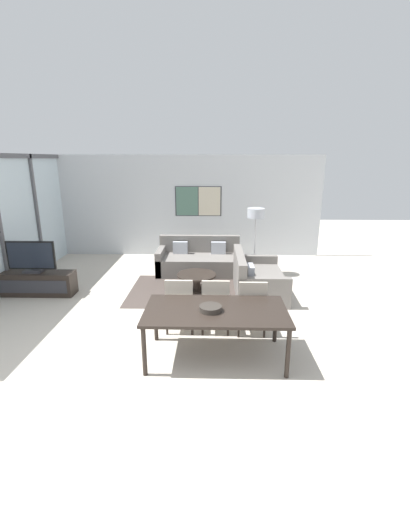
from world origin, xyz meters
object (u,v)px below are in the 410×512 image
(dining_chair_centre, at_px, (215,302))
(tv_console, at_px, (35,283))
(dining_chair_left, at_px, (180,302))
(floor_lamp, at_px, (256,217))
(sofa_side, at_px, (255,281))
(dining_chair_right, at_px, (252,304))
(sofa_main, at_px, (199,261))
(coffee_table, at_px, (197,278))
(fruit_bowl, at_px, (210,308))
(dining_table, at_px, (216,314))
(television, at_px, (31,257))

(dining_chair_centre, bearing_deg, tv_console, 157.94)
(dining_chair_left, bearing_deg, floor_lamp, 62.55)
(sofa_side, height_order, dining_chair_right, dining_chair_right)
(sofa_main, distance_m, coffee_table, 1.29)
(sofa_side, bearing_deg, coffee_table, 85.35)
(tv_console, distance_m, dining_chair_left, 3.46)
(fruit_bowl, bearing_deg, dining_chair_right, 48.85)
(dining_chair_centre, bearing_deg, sofa_side, 63.87)
(dining_table, relative_size, dining_chair_left, 2.11)
(television, distance_m, fruit_bowl, 4.26)
(dining_chair_centre, bearing_deg, dining_table, -90.00)
(dining_chair_left, xyz_separation_m, dining_chair_centre, (0.56, -0.01, 0.00))
(tv_console, height_order, dining_table, dining_table)
(sofa_side, height_order, dining_chair_left, dining_chair_left)
(sofa_main, relative_size, dining_chair_right, 2.18)
(dining_chair_centre, distance_m, dining_chair_right, 0.56)
(coffee_table, distance_m, dining_chair_left, 1.79)
(dining_chair_centre, xyz_separation_m, floor_lamp, (0.94, 2.90, 0.88))
(dining_chair_right, height_order, fruit_bowl, dining_chair_right)
(dining_chair_centre, relative_size, floor_lamp, 0.57)
(sofa_main, distance_m, dining_chair_left, 3.07)
(dining_chair_left, height_order, floor_lamp, floor_lamp)
(sofa_side, bearing_deg, fruit_bowl, 159.93)
(tv_console, distance_m, coffee_table, 3.31)
(tv_console, relative_size, fruit_bowl, 5.32)
(television, height_order, sofa_side, television)
(dining_chair_right, relative_size, floor_lamp, 0.57)
(coffee_table, xyz_separation_m, dining_chair_centre, (0.39, -1.77, 0.23))
(television, xyz_separation_m, sofa_main, (3.30, 1.57, -0.52))
(television, relative_size, floor_lamp, 0.61)
(tv_console, height_order, dining_chair_right, dining_chair_right)
(dining_chair_right, bearing_deg, fruit_bowl, -131.15)
(tv_console, relative_size, dining_table, 0.83)
(fruit_bowl, height_order, floor_lamp, floor_lamp)
(sofa_main, height_order, sofa_side, same)
(sofa_main, height_order, floor_lamp, floor_lamp)
(dining_chair_left, distance_m, dining_chair_right, 1.13)
(dining_table, xyz_separation_m, floor_lamp, (0.94, 3.63, 0.72))
(television, distance_m, dining_chair_right, 4.52)
(dining_chair_left, height_order, fruit_bowl, dining_chair_left)
(television, xyz_separation_m, coffee_table, (3.30, 0.28, -0.51))
(television, xyz_separation_m, dining_chair_centre, (3.68, -1.49, -0.28))
(tv_console, height_order, dining_chair_left, dining_chair_left)
(sofa_main, bearing_deg, fruit_bowl, -85.31)
(sofa_side, relative_size, dining_chair_left, 1.79)
(tv_console, bearing_deg, fruit_bowl, -32.10)
(dining_table, relative_size, dining_chair_centre, 2.11)
(television, height_order, dining_chair_centre, television)
(floor_lamp, bearing_deg, fruit_bowl, -105.39)
(tv_console, bearing_deg, television, 90.00)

